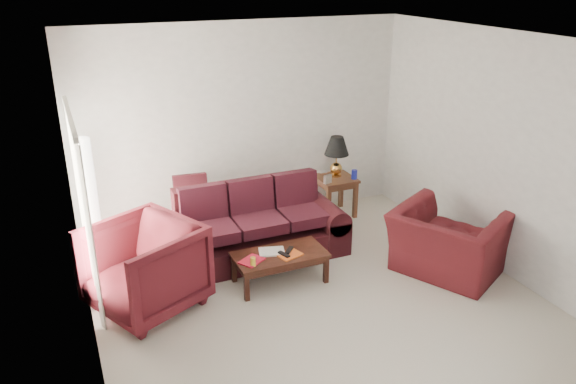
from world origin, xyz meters
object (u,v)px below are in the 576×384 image
object	(u,v)px
floor_lamp	(89,201)
coffee_table	(280,268)
end_table	(335,196)
sofa	(257,224)
armchair_left	(144,268)
armchair_right	(448,243)

from	to	relation	value
floor_lamp	coffee_table	xyz separation A→B (m)	(2.05, -1.51, -0.66)
coffee_table	end_table	bearing A→B (deg)	21.37
sofa	end_table	distance (m)	1.82
armchair_left	coffee_table	xyz separation A→B (m)	(1.62, -0.09, -0.32)
end_table	coffee_table	distance (m)	2.24
end_table	coffee_table	world-z (taller)	end_table
floor_lamp	coffee_table	world-z (taller)	floor_lamp
end_table	armchair_right	size ratio (longest dim) A/B	0.48
sofa	armchair_right	distance (m)	2.49
end_table	sofa	bearing A→B (deg)	-153.14
floor_lamp	armchair_right	xyz separation A→B (m)	(4.11, -2.12, -0.44)
armchair_left	armchair_right	bearing A→B (deg)	52.82
sofa	armchair_left	size ratio (longest dim) A/B	2.10
sofa	floor_lamp	size ratio (longest dim) A/B	1.38
end_table	armchair_left	distance (m)	3.55
armchair_right	coffee_table	bearing A→B (deg)	45.46
end_table	floor_lamp	xyz separation A→B (m)	(-3.65, -0.06, 0.55)
sofa	coffee_table	xyz separation A→B (m)	(0.02, -0.75, -0.29)
floor_lamp	coffee_table	bearing A→B (deg)	-36.34
end_table	floor_lamp	distance (m)	3.69
armchair_left	armchair_right	distance (m)	3.75
armchair_left	armchair_right	world-z (taller)	armchair_left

